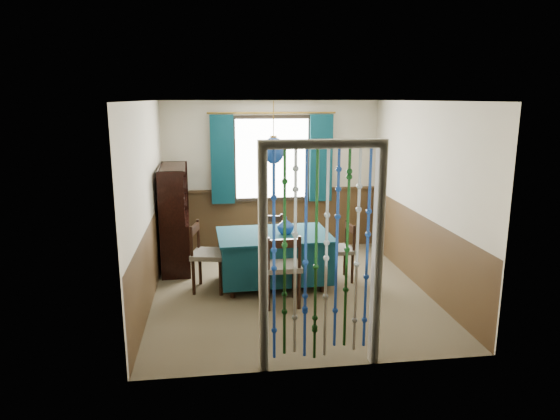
{
  "coord_description": "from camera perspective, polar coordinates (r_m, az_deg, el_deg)",
  "views": [
    {
      "loc": [
        -0.96,
        -6.26,
        2.54
      ],
      "look_at": [
        -0.09,
        0.27,
        1.05
      ],
      "focal_mm": 32.0,
      "sensor_mm": 36.0,
      "label": 1
    }
  ],
  "objects": [
    {
      "name": "window",
      "position": [
        8.32,
        -0.93,
        5.89
      ],
      "size": [
        1.32,
        0.12,
        1.42
      ],
      "primitive_type": "cube",
      "color": "black",
      "rests_on": "wall_back"
    },
    {
      "name": "floor",
      "position": [
        6.82,
        1.06,
        -9.14
      ],
      "size": [
        4.0,
        4.0,
        0.0
      ],
      "primitive_type": "plane",
      "color": "brown",
      "rests_on": "ground"
    },
    {
      "name": "wainscot_left",
      "position": [
        6.63,
        -14.44,
        -5.6
      ],
      "size": [
        0.0,
        4.0,
        4.0
      ],
      "primitive_type": "plane",
      "rotation": [
        1.57,
        0.0,
        1.57
      ],
      "color": "#432E19",
      "rests_on": "ground"
    },
    {
      "name": "chair_right",
      "position": [
        7.1,
        6.9,
        -4.53
      ],
      "size": [
        0.42,
        0.44,
        0.83
      ],
      "rotation": [
        0.0,
        0.0,
        1.64
      ],
      "color": "black",
      "rests_on": "floor"
    },
    {
      "name": "dining_table",
      "position": [
        6.88,
        -0.71,
        -5.18
      ],
      "size": [
        1.56,
        1.11,
        0.73
      ],
      "rotation": [
        0.0,
        0.0,
        0.04
      ],
      "color": "#0B313C",
      "rests_on": "floor"
    },
    {
      "name": "bowl_shelf",
      "position": [
        7.41,
        -11.74,
        1.2
      ],
      "size": [
        0.31,
        0.31,
        0.06
      ],
      "primitive_type": "imported",
      "rotation": [
        0.0,
        0.0,
        0.41
      ],
      "color": "beige",
      "rests_on": "sideboard"
    },
    {
      "name": "chair_near",
      "position": [
        6.19,
        0.21,
        -6.58
      ],
      "size": [
        0.47,
        0.45,
        0.93
      ],
      "rotation": [
        0.0,
        0.0,
        0.02
      ],
      "color": "black",
      "rests_on": "floor"
    },
    {
      "name": "wainscot_back",
      "position": [
        8.54,
        -0.93,
        -1.09
      ],
      "size": [
        3.6,
        0.0,
        3.6
      ],
      "primitive_type": "plane",
      "rotation": [
        1.57,
        0.0,
        0.0
      ],
      "color": "#432E19",
      "rests_on": "ground"
    },
    {
      "name": "wall_left",
      "position": [
        6.44,
        -14.93,
        0.75
      ],
      "size": [
        0.0,
        4.0,
        4.0
      ],
      "primitive_type": "plane",
      "rotation": [
        1.57,
        0.0,
        1.57
      ],
      "color": "beige",
      "rests_on": "ground"
    },
    {
      "name": "doorway",
      "position": [
        4.66,
        4.71,
        -5.92
      ],
      "size": [
        1.16,
        0.12,
        2.18
      ],
      "primitive_type": null,
      "color": "silver",
      "rests_on": "ground"
    },
    {
      "name": "wall_right",
      "position": [
        6.96,
        15.93,
        1.55
      ],
      "size": [
        0.0,
        4.0,
        4.0
      ],
      "primitive_type": "plane",
      "rotation": [
        1.57,
        0.0,
        -1.57
      ],
      "color": "beige",
      "rests_on": "ground"
    },
    {
      "name": "chair_left",
      "position": [
        6.75,
        -8.33,
        -5.07
      ],
      "size": [
        0.52,
        0.54,
        0.93
      ],
      "rotation": [
        0.0,
        0.0,
        -1.78
      ],
      "color": "black",
      "rests_on": "floor"
    },
    {
      "name": "wainscot_front",
      "position": [
        4.83,
        4.71,
        -12.29
      ],
      "size": [
        3.6,
        0.0,
        3.6
      ],
      "primitive_type": "plane",
      "rotation": [
        -1.57,
        0.0,
        0.0
      ],
      "color": "#432E19",
      "rests_on": "ground"
    },
    {
      "name": "wainscot_right",
      "position": [
        7.13,
        15.45,
        -4.37
      ],
      "size": [
        0.0,
        4.0,
        4.0
      ],
      "primitive_type": "plane",
      "rotation": [
        1.57,
        0.0,
        -1.57
      ],
      "color": "#432E19",
      "rests_on": "ground"
    },
    {
      "name": "ceiling",
      "position": [
        6.33,
        1.15,
        12.37
      ],
      "size": [
        4.0,
        4.0,
        0.0
      ],
      "primitive_type": "plane",
      "rotation": [
        3.14,
        0.0,
        0.0
      ],
      "color": "silver",
      "rests_on": "ground"
    },
    {
      "name": "sideboard",
      "position": [
        7.74,
        -11.9,
        -2.44
      ],
      "size": [
        0.47,
        1.21,
        1.55
      ],
      "rotation": [
        0.0,
        0.0,
        0.05
      ],
      "color": "black",
      "rests_on": "floor"
    },
    {
      "name": "wall_front",
      "position": [
        4.55,
        4.92,
        -3.77
      ],
      "size": [
        3.6,
        0.0,
        3.6
      ],
      "primitive_type": "plane",
      "rotation": [
        -1.57,
        0.0,
        0.0
      ],
      "color": "beige",
      "rests_on": "ground"
    },
    {
      "name": "pendant_lamp",
      "position": [
        6.58,
        -0.74,
        6.84
      ],
      "size": [
        0.29,
        0.29,
        0.81
      ],
      "color": "olive",
      "rests_on": "ceiling"
    },
    {
      "name": "chair_far",
      "position": [
        7.53,
        -1.19,
        -3.49
      ],
      "size": [
        0.49,
        0.48,
        0.82
      ],
      "rotation": [
        0.0,
        0.0,
        2.88
      ],
      "color": "black",
      "rests_on": "floor"
    },
    {
      "name": "vase_table",
      "position": [
        6.77,
        0.63,
        -1.83
      ],
      "size": [
        0.22,
        0.22,
        0.22
      ],
      "primitive_type": "imported",
      "rotation": [
        0.0,
        0.0,
        0.06
      ],
      "color": "navy",
      "rests_on": "dining_table"
    },
    {
      "name": "vase_sideboard",
      "position": [
        7.95,
        -11.43,
        0.34
      ],
      "size": [
        0.22,
        0.22,
        0.19
      ],
      "primitive_type": "imported",
      "rotation": [
        0.0,
        0.0,
        -0.28
      ],
      "color": "beige",
      "rests_on": "sideboard"
    },
    {
      "name": "wall_back",
      "position": [
        8.41,
        -0.96,
        3.9
      ],
      "size": [
        3.6,
        0.0,
        3.6
      ],
      "primitive_type": "plane",
      "rotation": [
        1.57,
        0.0,
        0.0
      ],
      "color": "beige",
      "rests_on": "ground"
    }
  ]
}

